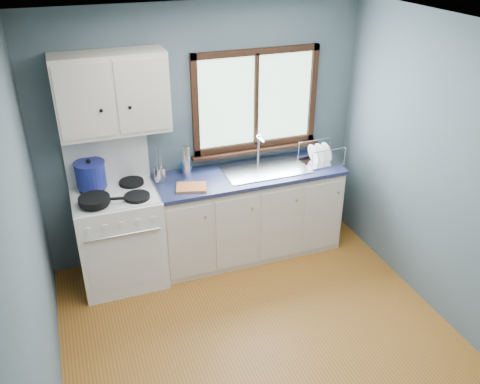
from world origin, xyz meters
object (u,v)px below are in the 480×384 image
object	(u,v)px
utensil_crock	(160,174)
dish_rack	(320,157)
stockpot	(90,174)
gas_range	(120,234)
skillet	(95,200)
thermos	(186,162)
base_cabinets	(248,217)
sink	(265,175)

from	to	relation	value
utensil_crock	dish_rack	size ratio (longest dim) A/B	0.90
stockpot	gas_range	bearing A→B (deg)	-41.25
skillet	thermos	size ratio (longest dim) A/B	1.33
stockpot	utensil_crock	xyz separation A→B (m)	(0.62, -0.04, -0.09)
base_cabinets	sink	size ratio (longest dim) A/B	2.20
sink	thermos	size ratio (longest dim) A/B	2.62
skillet	thermos	bearing A→B (deg)	30.79
base_cabinets	thermos	distance (m)	0.90
stockpot	thermos	size ratio (longest dim) A/B	1.10
sink	thermos	distance (m)	0.81
gas_range	skillet	world-z (taller)	gas_range
gas_range	dish_rack	bearing A→B (deg)	-0.26
gas_range	base_cabinets	xyz separation A→B (m)	(1.31, 0.02, -0.08)
thermos	stockpot	bearing A→B (deg)	178.26
stockpot	dish_rack	world-z (taller)	stockpot
gas_range	stockpot	bearing A→B (deg)	138.75
dish_rack	thermos	bearing A→B (deg)	171.85
thermos	base_cabinets	bearing A→B (deg)	-10.09
skillet	utensil_crock	distance (m)	0.69
utensil_crock	sink	bearing A→B (deg)	-5.30
utensil_crock	dish_rack	xyz separation A→B (m)	(1.63, -0.12, -0.02)
gas_range	thermos	xyz separation A→B (m)	(0.71, 0.12, 0.59)
base_cabinets	stockpot	xyz separation A→B (m)	(-1.48, 0.13, 0.67)
stockpot	utensil_crock	size ratio (longest dim) A/B	0.96
sink	utensil_crock	distance (m)	1.05
skillet	sink	bearing A→B (deg)	18.88
base_cabinets	utensil_crock	size ratio (longest dim) A/B	5.03
base_cabinets	skillet	size ratio (longest dim) A/B	4.33
skillet	utensil_crock	size ratio (longest dim) A/B	1.16
gas_range	sink	bearing A→B (deg)	0.71
skillet	thermos	xyz separation A→B (m)	(0.89, 0.30, 0.09)
utensil_crock	skillet	bearing A→B (deg)	-155.76
utensil_crock	thermos	xyz separation A→B (m)	(0.26, 0.01, 0.08)
gas_range	sink	world-z (taller)	gas_range
base_cabinets	thermos	size ratio (longest dim) A/B	5.76
base_cabinets	thermos	world-z (taller)	thermos
skillet	stockpot	xyz separation A→B (m)	(0.01, 0.32, 0.10)
base_cabinets	sink	bearing A→B (deg)	-0.13
thermos	dish_rack	size ratio (longest dim) A/B	0.79
utensil_crock	dish_rack	distance (m)	1.63
sink	skillet	world-z (taller)	sink
stockpot	dish_rack	bearing A→B (deg)	-4.10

